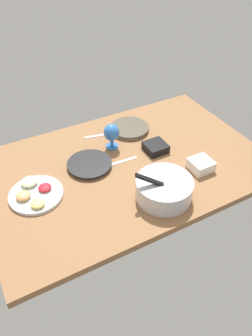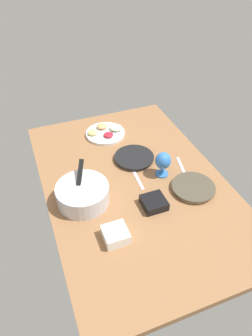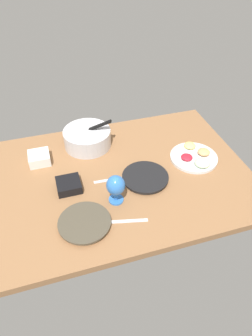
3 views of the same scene
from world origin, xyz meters
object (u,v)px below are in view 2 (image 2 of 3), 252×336
hurricane_glass_blue (163,161)px  square_bowl_white (116,234)px  dinner_plate_right (134,158)px  mixing_bowl (83,193)px  dinner_plate_left (193,188)px  fruit_platter (106,132)px  square_bowl_black (154,202)px

hurricane_glass_blue → square_bowl_white: bearing=129.8°
dinner_plate_right → mixing_bowl: bearing=120.8°
dinner_plate_left → mixing_bowl: mixing_bowl is taller
fruit_platter → hurricane_glass_blue: bearing=-160.8°
hurricane_glass_blue → square_bowl_black: (-22.15, 15.57, -7.41)cm
dinner_plate_right → square_bowl_white: bearing=149.5°
dinner_plate_left → dinner_plate_right: size_ratio=0.98×
dinner_plate_right → fruit_platter: fruit_platter is taller
dinner_plate_left → dinner_plate_right: dinner_plate_left is taller
fruit_platter → square_bowl_black: (-75.39, -2.94, 1.06)cm
hurricane_glass_blue → square_bowl_white: 55.47cm
mixing_bowl → square_bowl_white: (-30.37, -8.20, -2.49)cm
dinner_plate_left → hurricane_glass_blue: bearing=30.4°
mixing_bowl → square_bowl_black: mixing_bowl is taller
dinner_plate_left → square_bowl_white: 55.83cm
mixing_bowl → fruit_platter: 66.48cm
hurricane_glass_blue → square_bowl_black: bearing=144.9°
mixing_bowl → square_bowl_black: bearing=-116.3°
fruit_platter → mixing_bowl: bearing=151.2°
dinner_plate_left → square_bowl_white: square_bowl_white is taller
mixing_bowl → hurricane_glass_blue: mixing_bowl is taller
fruit_platter → hurricane_glass_blue: size_ratio=1.73×
dinner_plate_left → square_bowl_black: size_ratio=1.99×
dinner_plate_left → square_bowl_black: square_bowl_black is taller
mixing_bowl → square_bowl_black: (-17.26, -34.92, -3.17)cm
dinner_plate_left → hurricane_glass_blue: 23.46cm
dinner_plate_right → square_bowl_white: (-54.32, 31.95, 2.05)cm
dinner_plate_left → square_bowl_white: size_ratio=2.09×
dinner_plate_right → hurricane_glass_blue: (-19.06, -10.34, 8.79)cm
dinner_plate_right → mixing_bowl: mixing_bowl is taller
hurricane_glass_blue → square_bowl_white: size_ratio=1.35×
dinner_plate_right → square_bowl_black: 41.56cm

